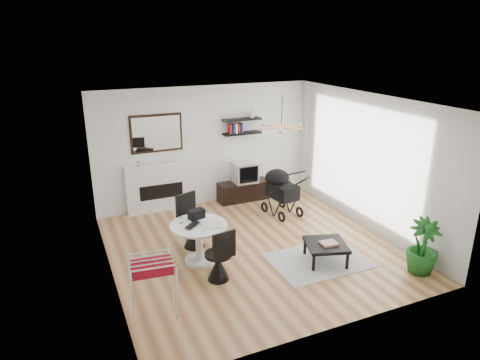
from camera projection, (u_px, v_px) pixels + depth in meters
name	position (u px, v px, depth m)	size (l,w,h in m)	color
floor	(252.00, 248.00, 7.90)	(5.00, 5.00, 0.00)	#905E37
ceiling	(254.00, 101.00, 7.03)	(5.00, 5.00, 0.00)	white
wall_back	(206.00, 146.00, 9.63)	(5.00, 5.00, 0.00)	white
wall_left	(105.00, 200.00, 6.52)	(5.00, 5.00, 0.00)	white
wall_right	(368.00, 162.00, 8.42)	(5.00, 5.00, 0.00)	white
sheer_curtain	(357.00, 160.00, 8.55)	(0.04, 3.60, 2.60)	white
fireplace	(160.00, 181.00, 9.36)	(1.50, 0.17, 2.16)	white
shelf_lower	(242.00, 133.00, 9.76)	(0.90, 0.25, 0.04)	black
shelf_upper	(242.00, 119.00, 9.65)	(0.90, 0.25, 0.04)	black
pendant_lamp	(281.00, 127.00, 7.73)	(0.90, 0.90, 0.10)	tan
tv_console	(243.00, 191.00, 10.12)	(1.21, 0.42, 0.45)	black
crt_tv	(245.00, 172.00, 9.98)	(0.55, 0.48, 0.48)	silver
dining_table	(199.00, 237.00, 7.27)	(0.97, 0.97, 0.71)	white
laptop	(195.00, 226.00, 7.10)	(0.34, 0.22, 0.03)	black
black_bag	(196.00, 214.00, 7.39)	(0.27, 0.16, 0.16)	black
newspaper	(212.00, 225.00, 7.14)	(0.36, 0.30, 0.01)	white
drinking_glass	(182.00, 220.00, 7.23)	(0.06, 0.06, 0.10)	white
chair_far	(193.00, 231.00, 7.87)	(0.52, 0.54, 1.00)	black
chair_near	(219.00, 264.00, 6.79)	(0.44, 0.46, 0.91)	black
drying_rack	(153.00, 287.00, 5.81)	(0.68, 0.64, 0.92)	white
stroller	(281.00, 193.00, 9.30)	(0.67, 0.94, 1.09)	black
rug	(318.00, 260.00, 7.46)	(1.65, 1.19, 0.01)	#A2A2A2
coffee_table	(326.00, 245.00, 7.32)	(0.84, 0.84, 0.35)	black
magazines	(329.00, 243.00, 7.26)	(0.27, 0.22, 0.04)	#BF462F
potted_plant	(423.00, 247.00, 6.96)	(0.52, 0.52, 0.93)	#19591C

